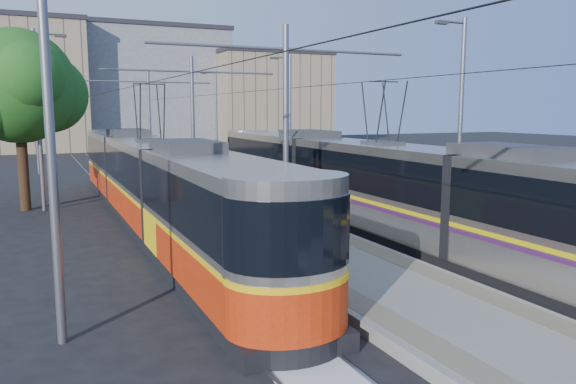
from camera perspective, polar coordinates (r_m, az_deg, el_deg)
name	(u,v)px	position (r m, az deg, el deg)	size (l,w,h in m)	color
ground	(436,318)	(12.97, 14.81, -12.31)	(160.00, 160.00, 0.00)	black
platform	(211,200)	(27.80, -7.86, -0.77)	(4.00, 50.00, 0.30)	gray
tactile_strip_left	(181,198)	(27.41, -10.77, -0.64)	(0.70, 50.00, 0.01)	gray
tactile_strip_right	(239,195)	(28.22, -5.05, -0.27)	(0.70, 50.00, 0.01)	gray
rails	(211,202)	(27.83, -7.85, -1.04)	(8.71, 70.00, 0.03)	gray
tram_left	(152,182)	(22.74, -13.63, 1.02)	(2.43, 27.70, 5.50)	black
tram_right	(382,184)	(20.55, 9.49, 0.80)	(2.43, 29.42, 5.50)	black
catenary	(228,110)	(24.74, -6.15, 8.31)	(9.20, 70.00, 7.00)	slate
street_lamps	(188,116)	(31.32, -10.13, 7.60)	(15.18, 38.22, 8.00)	slate
shelter	(223,174)	(27.00, -6.65, 1.87)	(1.00, 1.20, 2.29)	black
tree	(26,89)	(28.01, -25.08, 9.49)	(5.55, 5.13, 8.07)	#382314
building_left	(7,86)	(69.41, -26.67, 9.64)	(16.32, 12.24, 14.27)	gray
building_centre	(148,88)	(74.67, -14.02, 10.23)	(18.36, 14.28, 14.56)	gray
building_right	(268,99)	(72.86, -2.06, 9.41)	(14.28, 10.20, 11.74)	gray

